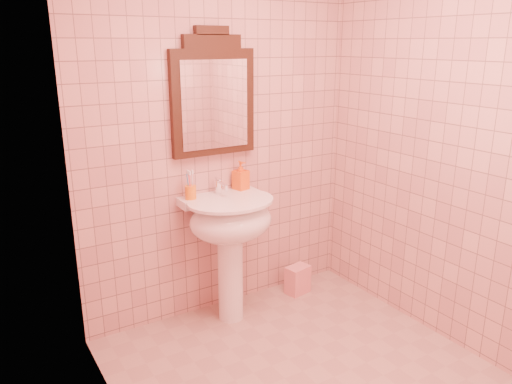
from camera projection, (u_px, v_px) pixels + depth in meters
floor at (317, 384)px, 2.79m from camera, size 2.20×2.20×0.00m
back_wall at (221, 134)px, 3.33m from camera, size 2.00×0.02×2.50m
pedestal_sink at (230, 229)px, 3.28m from camera, size 0.58×0.58×0.86m
faucet at (220, 186)px, 3.32m from camera, size 0.04×0.16×0.11m
mirror at (213, 97)px, 3.20m from camera, size 0.58×0.06×0.81m
toothbrush_cup at (191, 192)px, 3.22m from camera, size 0.07×0.07×0.17m
soap_dispenser at (241, 175)px, 3.42m from camera, size 0.11×0.11×0.20m
towel at (298, 280)px, 3.79m from camera, size 0.19×0.15×0.21m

